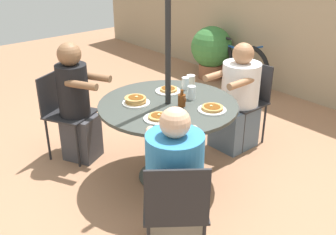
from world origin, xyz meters
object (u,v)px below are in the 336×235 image
diner_east (174,191)px  pancake_plate_d (136,101)px  patio_chair_south (248,97)px  pancake_plate_c (212,109)px  patio_chair_east (176,207)px  patio_table (168,117)px  diner_south (237,102)px  pancake_plate_a (168,90)px  coffee_cup (191,80)px  potted_shrub (211,50)px  drinking_glass_b (185,83)px  bicycle (234,63)px  drinking_glass_a (191,93)px  syrup_bottle (182,100)px  diner_north (77,106)px  patio_chair_north (64,109)px  pancake_plate_b (159,118)px

diner_east → pancake_plate_d: diner_east is taller
patio_chair_south → pancake_plate_c: bearing=110.6°
patio_chair_east → patio_table: bearing=90.0°
patio_table → diner_south: size_ratio=1.09×
pancake_plate_a → pancake_plate_c: size_ratio=1.00×
coffee_cup → potted_shrub: coffee_cup is taller
patio_chair_south → potted_shrub: bearing=-36.1°
diner_south → potted_shrub: (-1.73, 1.42, -0.04)m
drinking_glass_b → bicycle: (-1.13, 2.06, -0.47)m
pancake_plate_d → drinking_glass_a: drinking_glass_a is taller
pancake_plate_a → bicycle: pancake_plate_a is taller
syrup_bottle → potted_shrub: syrup_bottle is taller
diner_south → diner_north: bearing=58.2°
coffee_cup → bicycle: size_ratio=0.07×
diner_east → coffee_cup: 1.49m
coffee_cup → potted_shrub: 2.45m
diner_north → bicycle: bearing=161.4°
diner_south → coffee_cup: 0.61m
patio_chair_south → pancake_plate_c: (0.37, -0.96, 0.26)m
diner_east → potted_shrub: size_ratio=1.39×
patio_chair_north → pancake_plate_d: 0.93m
pancake_plate_a → coffee_cup: (-0.01, 0.30, 0.03)m
patio_chair_east → potted_shrub: bearing=78.5°
syrup_bottle → patio_chair_east: bearing=-44.3°
coffee_cup → patio_table: bearing=-65.7°
pancake_plate_a → bicycle: size_ratio=0.17×
pancake_plate_c → drinking_glass_b: (-0.52, 0.18, 0.04)m
drinking_glass_b → bicycle: size_ratio=0.08×
patio_chair_south → bicycle: size_ratio=0.61×
patio_table → patio_chair_north: size_ratio=1.41×
patio_chair_east → coffee_cup: (-1.12, 1.19, 0.29)m
potted_shrub → bicycle: bearing=4.9°
patio_chair_east → drinking_glass_b: (-1.06, 1.06, 0.30)m
drinking_glass_a → potted_shrub: bearing=129.7°
diner_east → diner_south: 1.75m
patio_table → diner_south: 0.98m
pancake_plate_d → potted_shrub: (-1.56, 2.60, -0.32)m
patio_chair_north → pancake_plate_b: 1.27m
drinking_glass_a → drinking_glass_b: size_ratio=1.06×
pancake_plate_a → drinking_glass_a: size_ratio=1.98×
diner_south → drinking_glass_b: size_ratio=9.80×
diner_north → syrup_bottle: diner_north is taller
coffee_cup → drinking_glass_b: drinking_glass_b is taller
potted_shrub → pancake_plate_a: bearing=-55.3°
diner_north → pancake_plate_a: size_ratio=5.00×
drinking_glass_b → bicycle: drinking_glass_b is taller
potted_shrub → pancake_plate_b: bearing=-53.9°
pancake_plate_b → syrup_bottle: 0.34m
diner_east → drinking_glass_a: (-0.71, 0.83, 0.30)m
patio_chair_north → pancake_plate_b: bearing=74.4°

